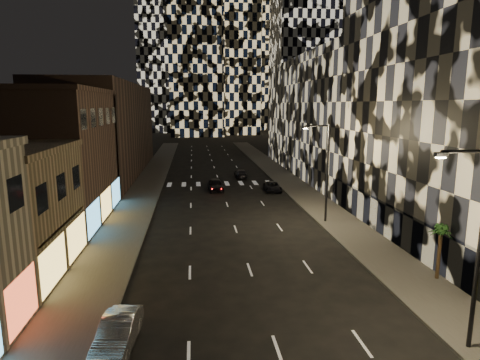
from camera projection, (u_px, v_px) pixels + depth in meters
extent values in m
cube|color=#47443F|center=(147.00, 185.00, 55.08)|extent=(4.00, 120.00, 0.15)
cube|color=#47443F|center=(289.00, 181.00, 57.36)|extent=(4.00, 120.00, 0.15)
cube|color=#4C4C47|center=(163.00, 184.00, 55.32)|extent=(0.20, 120.00, 0.15)
cube|color=#4C4C47|center=(275.00, 182.00, 57.12)|extent=(0.20, 120.00, 0.15)
cube|color=brown|center=(48.00, 159.00, 37.07)|extent=(10.00, 15.00, 12.00)
cube|color=brown|center=(107.00, 130.00, 62.75)|extent=(10.00, 40.00, 14.00)
cube|color=#383838|center=(392.00, 223.00, 32.48)|extent=(0.60, 25.00, 3.00)
cube|color=#232326|center=(342.00, 117.00, 63.68)|extent=(16.00, 40.00, 18.00)
cylinder|color=black|center=(479.00, 252.00, 17.32)|extent=(0.20, 0.20, 9.00)
cylinder|color=black|center=(466.00, 151.00, 16.37)|extent=(2.20, 0.14, 0.14)
cube|color=black|center=(441.00, 155.00, 16.27)|extent=(0.50, 0.25, 0.18)
cube|color=#FFEAB2|center=(441.00, 157.00, 16.29)|extent=(0.35, 0.18, 0.06)
cylinder|color=black|center=(327.00, 174.00, 36.84)|extent=(0.20, 0.20, 9.00)
cylinder|color=black|center=(317.00, 126.00, 35.89)|extent=(2.20, 0.14, 0.14)
cube|color=black|center=(305.00, 127.00, 35.79)|extent=(0.50, 0.25, 0.18)
cube|color=#FFEAB2|center=(305.00, 129.00, 35.81)|extent=(0.35, 0.18, 0.06)
imported|color=#9E9EA3|center=(118.00, 333.00, 18.20)|extent=(1.84, 4.37, 1.40)
imported|color=black|center=(216.00, 185.00, 51.54)|extent=(2.08, 4.55, 1.51)
imported|color=black|center=(241.00, 174.00, 60.58)|extent=(1.86, 4.38, 1.26)
imported|color=black|center=(273.00, 187.00, 51.22)|extent=(2.13, 4.35, 1.19)
cylinder|color=#47331E|center=(439.00, 255.00, 25.00)|extent=(0.23, 0.23, 3.03)
sphere|color=#1C4418|center=(441.00, 230.00, 24.69)|extent=(0.66, 0.66, 0.66)
cone|color=#1C4418|center=(445.00, 231.00, 24.64)|extent=(1.32, 0.71, 0.80)
cone|color=#1C4418|center=(443.00, 230.00, 24.84)|extent=(1.26, 0.90, 0.80)
cone|color=#1C4418|center=(439.00, 229.00, 24.93)|extent=(0.44, 1.34, 0.80)
cone|color=#1C4418|center=(437.00, 230.00, 24.85)|extent=(1.10, 1.13, 0.80)
cone|color=#1C4418|center=(438.00, 231.00, 24.65)|extent=(1.33, 0.38, 0.80)
cone|color=#1C4418|center=(441.00, 232.00, 24.49)|extent=(0.95, 1.24, 0.80)
cone|color=#1C4418|center=(445.00, 232.00, 24.49)|extent=(0.66, 1.33, 0.80)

